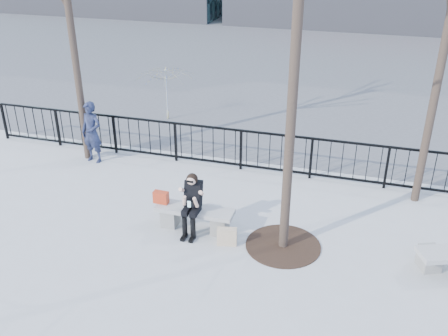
# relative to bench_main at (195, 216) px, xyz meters

# --- Properties ---
(ground) EXTENTS (120.00, 120.00, 0.00)m
(ground) POSITION_rel_bench_main_xyz_m (0.00, 0.00, -0.30)
(ground) COLOR #9E9E99
(ground) RESTS_ON ground
(street_surface) EXTENTS (60.00, 23.00, 0.01)m
(street_surface) POSITION_rel_bench_main_xyz_m (0.00, 15.00, -0.30)
(street_surface) COLOR #474747
(street_surface) RESTS_ON ground
(railing) EXTENTS (14.00, 0.06, 1.10)m
(railing) POSITION_rel_bench_main_xyz_m (0.00, 3.00, 0.25)
(railing) COLOR black
(railing) RESTS_ON ground
(tree_grate) EXTENTS (1.50, 1.50, 0.02)m
(tree_grate) POSITION_rel_bench_main_xyz_m (1.90, -0.10, -0.29)
(tree_grate) COLOR black
(tree_grate) RESTS_ON ground
(bench_main) EXTENTS (1.65, 0.46, 0.49)m
(bench_main) POSITION_rel_bench_main_xyz_m (0.00, 0.00, 0.00)
(bench_main) COLOR slate
(bench_main) RESTS_ON ground
(seated_woman) EXTENTS (0.50, 0.64, 1.34)m
(seated_woman) POSITION_rel_bench_main_xyz_m (0.00, -0.16, 0.37)
(seated_woman) COLOR black
(seated_woman) RESTS_ON ground
(handbag) EXTENTS (0.32, 0.16, 0.26)m
(handbag) POSITION_rel_bench_main_xyz_m (-0.75, 0.02, 0.32)
(handbag) COLOR #B23015
(handbag) RESTS_ON bench_main
(shopping_bag) EXTENTS (0.41, 0.23, 0.37)m
(shopping_bag) POSITION_rel_bench_main_xyz_m (0.81, -0.37, -0.12)
(shopping_bag) COLOR beige
(shopping_bag) RESTS_ON ground
(standing_man) EXTENTS (0.66, 0.48, 1.66)m
(standing_man) POSITION_rel_bench_main_xyz_m (-3.70, 2.36, 0.53)
(standing_man) COLOR black
(standing_man) RESTS_ON ground
(vendor_umbrella) EXTENTS (2.20, 2.23, 1.74)m
(vendor_umbrella) POSITION_rel_bench_main_xyz_m (-3.03, 5.82, 0.57)
(vendor_umbrella) COLOR yellow
(vendor_umbrella) RESTS_ON ground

